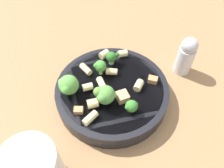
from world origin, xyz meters
TOP-DOWN VIEW (x-y plane):
  - ground_plane at (0.00, 0.00)m, footprint 2.00×2.00m
  - pasta_bowl at (0.00, 0.00)m, footprint 0.23×0.23m
  - broccoli_floret_0 at (-0.03, 0.08)m, footprint 0.04×0.04m
  - broccoli_floret_1 at (-0.04, 0.01)m, footprint 0.04×0.04m
  - broccoli_floret_2 at (0.03, 0.03)m, footprint 0.02×0.03m
  - broccoli_floret_3 at (0.07, 0.01)m, footprint 0.02×0.02m
  - broccoli_floret_4 at (-0.05, -0.04)m, footprint 0.02×0.02m
  - rigatoni_0 at (0.03, 0.06)m, footprint 0.03×0.03m
  - rigatoni_1 at (-0.05, 0.03)m, footprint 0.02×0.03m
  - rigatoni_2 at (-0.08, 0.03)m, footprint 0.03×0.03m
  - rigatoni_3 at (-0.01, 0.05)m, footprint 0.02×0.02m
  - rigatoni_4 at (0.09, -0.01)m, footprint 0.02×0.03m
  - rigatoni_5 at (0.08, 0.03)m, footprint 0.03×0.03m
  - rigatoni_6 at (0.04, 0.01)m, footprint 0.02×0.02m
  - rigatoni_7 at (-0.00, 0.02)m, footprint 0.03×0.03m
  - rigatoni_8 at (0.01, -0.05)m, footprint 0.03×0.02m
  - chicken_chunk_0 at (0.03, -0.08)m, footprint 0.02×0.02m
  - chicken_chunk_1 at (-0.03, -0.02)m, footprint 0.03×0.03m
  - chicken_chunk_2 at (-0.07, 0.05)m, footprint 0.02×0.02m
  - pepper_shaker at (0.10, -0.15)m, footprint 0.04×0.04m

SIDE VIEW (x-z plane):
  - ground_plane at x=0.00m, z-range 0.00..0.00m
  - pasta_bowl at x=0.00m, z-range 0.00..0.04m
  - chicken_chunk_2 at x=-0.07m, z-range 0.04..0.05m
  - chicken_chunk_0 at x=0.03m, z-range 0.04..0.05m
  - rigatoni_0 at x=0.03m, z-range 0.04..0.05m
  - rigatoni_7 at x=0.00m, z-range 0.04..0.05m
  - rigatoni_2 at x=-0.08m, z-range 0.04..0.05m
  - rigatoni_6 at x=0.04m, z-range 0.04..0.05m
  - rigatoni_3 at x=-0.01m, z-range 0.04..0.05m
  - rigatoni_8 at x=0.01m, z-range 0.04..0.05m
  - chicken_chunk_1 at x=-0.03m, z-range 0.04..0.05m
  - rigatoni_4 at x=0.09m, z-range 0.04..0.05m
  - rigatoni_5 at x=0.08m, z-range 0.04..0.05m
  - rigatoni_1 at x=-0.05m, z-range 0.04..0.05m
  - pepper_shaker at x=0.10m, z-range 0.00..0.10m
  - broccoli_floret_4 at x=-0.05m, z-range 0.04..0.07m
  - broccoli_floret_3 at x=0.07m, z-range 0.04..0.07m
  - broccoli_floret_2 at x=0.03m, z-range 0.04..0.08m
  - broccoli_floret_0 at x=-0.03m, z-range 0.04..0.08m
  - broccoli_floret_1 at x=-0.04m, z-range 0.04..0.08m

